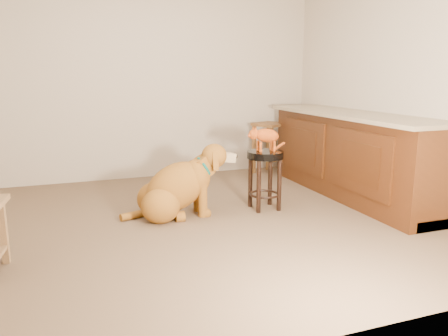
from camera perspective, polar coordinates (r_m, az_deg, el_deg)
name	(u,v)px	position (r m, az deg, el deg)	size (l,w,h in m)	color
floor	(193,222)	(4.10, -4.06, -7.11)	(4.50, 4.00, 0.01)	brown
room_shell	(190,35)	(3.89, -4.45, 16.91)	(4.54, 4.04, 2.62)	beige
cabinet_run	(352,157)	(5.10, 16.38, 1.36)	(0.70, 2.56, 0.94)	#45210C
padded_stool	(265,168)	(4.42, 5.36, -0.02)	(0.36, 0.36, 0.60)	black
wood_stool	(270,147)	(6.05, 5.97, 2.70)	(0.50, 0.50, 0.70)	brown
golden_retriever	(177,188)	(4.22, -6.15, -2.66)	(1.17, 0.58, 0.74)	brown
tabby_kitten	(265,136)	(4.36, 5.32, 4.15)	(0.45, 0.16, 0.28)	#A03E10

